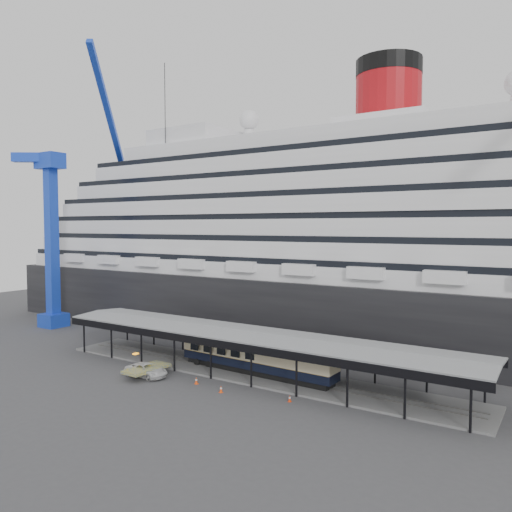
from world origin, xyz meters
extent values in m
plane|color=#3C3C3F|center=(0.00, 0.00, 0.00)|extent=(200.00, 200.00, 0.00)
cube|color=black|center=(0.00, 32.00, 5.00)|extent=(130.00, 30.00, 10.00)
cylinder|color=#A70D13|center=(8.00, 32.00, 37.40)|extent=(10.00, 10.00, 9.00)
cylinder|color=black|center=(8.00, 32.00, 42.65)|extent=(10.10, 10.10, 2.50)
sphere|color=silver|center=(-18.00, 32.00, 37.70)|extent=(3.60, 3.60, 3.60)
cube|color=slate|center=(0.00, 5.00, 0.12)|extent=(56.00, 8.00, 0.24)
cube|color=slate|center=(0.00, 4.28, 0.28)|extent=(54.00, 0.08, 0.10)
cube|color=slate|center=(0.00, 5.72, 0.28)|extent=(54.00, 0.08, 0.10)
cube|color=black|center=(0.00, 0.50, 4.45)|extent=(56.00, 0.18, 0.90)
cube|color=black|center=(0.00, 9.50, 4.45)|extent=(56.00, 0.18, 0.90)
cube|color=slate|center=(0.00, 5.00, 5.18)|extent=(56.00, 9.00, 0.24)
cube|color=blue|center=(-46.00, 10.00, 1.20)|extent=(4.00, 4.00, 2.40)
cube|color=blue|center=(-46.00, 10.00, 15.40)|extent=(1.80, 1.80, 26.00)
cube|color=blue|center=(-46.00, 10.00, 29.80)|extent=(5.00, 3.20, 2.80)
cube|color=blue|center=(-37.61, 15.88, 39.20)|extent=(12.92, 17.86, 16.80)
cube|color=blue|center=(-48.87, 7.99, 30.40)|extent=(5.83, 4.75, 1.60)
cylinder|color=black|center=(-29.22, 21.75, 23.60)|extent=(0.12, 0.12, 47.21)
imported|color=silver|center=(-9.99, -2.63, 0.78)|extent=(5.71, 2.78, 1.56)
cube|color=black|center=(0.87, 5.00, 0.58)|extent=(20.46, 3.26, 0.68)
cube|color=black|center=(0.87, 5.00, 1.45)|extent=(21.45, 3.69, 1.07)
cube|color=beige|center=(0.87, 5.00, 2.62)|extent=(21.45, 3.73, 1.26)
cube|color=black|center=(0.87, 5.00, 3.44)|extent=(21.45, 3.69, 0.39)
cube|color=#F8470D|center=(-3.05, -1.61, 0.02)|extent=(0.49, 0.49, 0.03)
cone|color=#F8470D|center=(-3.05, -1.61, 0.41)|extent=(0.41, 0.41, 0.78)
cylinder|color=white|center=(-3.05, -1.61, 0.49)|extent=(0.25, 0.25, 0.15)
cube|color=#FB480D|center=(1.12, -2.45, 0.02)|extent=(0.48, 0.48, 0.03)
cone|color=#FB480D|center=(1.12, -2.45, 0.40)|extent=(0.40, 0.40, 0.75)
cylinder|color=white|center=(1.12, -2.45, 0.47)|extent=(0.24, 0.24, 0.15)
cube|color=red|center=(8.84, -0.89, 0.01)|extent=(0.42, 0.42, 0.03)
cone|color=red|center=(8.84, -0.89, 0.36)|extent=(0.35, 0.35, 0.68)
cylinder|color=white|center=(8.84, -0.89, 0.43)|extent=(0.22, 0.22, 0.13)
camera|label=1|loc=(33.34, -45.42, 18.18)|focal=35.00mm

